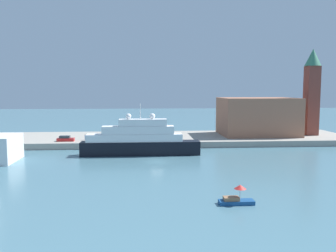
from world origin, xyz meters
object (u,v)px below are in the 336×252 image
object	(u,v)px
bell_tower	(312,88)
person_figure	(85,137)
small_motorboat	(236,198)
mooring_bollard	(148,140)
large_yacht	(139,141)
parked_car	(65,139)
harbor_building	(257,116)

from	to	relation	value
bell_tower	person_figure	bearing A→B (deg)	-174.67
small_motorboat	mooring_bollard	size ratio (longest dim) A/B	5.28
bell_tower	small_motorboat	bearing A→B (deg)	-123.59
small_motorboat	bell_tower	bearing A→B (deg)	56.41
large_yacht	mooring_bollard	bearing A→B (deg)	76.48
large_yacht	parked_car	size ratio (longest dim) A/B	6.21
large_yacht	harbor_building	distance (m)	39.81
harbor_building	bell_tower	distance (m)	17.19
small_motorboat	harbor_building	size ratio (longest dim) A/B	0.21
harbor_building	parked_car	bearing A→B (deg)	-170.35
small_motorboat	parked_car	world-z (taller)	parked_car
large_yacht	small_motorboat	xyz separation A→B (m)	(12.61, -35.08, -2.43)
large_yacht	small_motorboat	size ratio (longest dim) A/B	5.87
large_yacht	person_figure	bearing A→B (deg)	135.61
harbor_building	mooring_bollard	bearing A→B (deg)	-159.75
harbor_building	parked_car	size ratio (longest dim) A/B	4.93
parked_car	bell_tower	bearing A→B (deg)	6.43
large_yacht	small_motorboat	distance (m)	37.35
small_motorboat	bell_tower	world-z (taller)	bell_tower
person_figure	small_motorboat	bearing A→B (deg)	-61.41
harbor_building	bell_tower	bearing A→B (deg)	-4.89
small_motorboat	harbor_building	xyz separation A→B (m)	(21.13, 55.88, 6.09)
parked_car	large_yacht	bearing A→B (deg)	-32.54
bell_tower	mooring_bollard	distance (m)	49.52
large_yacht	mooring_bollard	distance (m)	9.52
parked_car	person_figure	distance (m)	5.02
parked_car	mooring_bollard	size ratio (longest dim) A/B	4.99
harbor_building	person_figure	bearing A→B (deg)	-171.47
person_figure	mooring_bollard	bearing A→B (deg)	-15.50
bell_tower	person_figure	xyz separation A→B (m)	(-62.82, -5.86, -12.65)
mooring_bollard	small_motorboat	bearing A→B (deg)	-76.77
small_motorboat	harbor_building	bearing A→B (deg)	69.29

